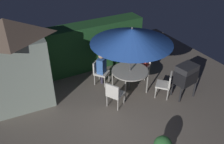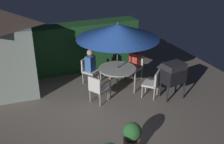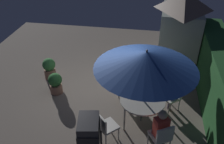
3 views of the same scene
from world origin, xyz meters
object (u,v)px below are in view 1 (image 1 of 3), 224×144
(bbq_grill, at_px, (186,75))
(chair_far_side, at_px, (100,71))
(person_in_red, at_px, (143,58))
(person_in_blue, at_px, (102,65))
(garden_shed, at_px, (13,63))
(chair_toward_hedge, at_px, (114,93))
(chair_near_shed, at_px, (144,64))
(patio_umbrella, at_px, (132,36))
(chair_toward_house, at_px, (166,83))
(patio_table, at_px, (130,72))

(bbq_grill, height_order, chair_far_side, bbq_grill)
(person_in_red, bearing_deg, person_in_blue, 168.37)
(garden_shed, xyz_separation_m, chair_toward_hedge, (2.55, -1.67, -0.94))
(garden_shed, distance_m, person_in_blue, 2.89)
(garden_shed, height_order, chair_near_shed, garden_shed)
(chair_near_shed, bearing_deg, patio_umbrella, -150.79)
(chair_toward_hedge, bearing_deg, patio_umbrella, 30.85)
(chair_far_side, height_order, person_in_red, person_in_red)
(patio_umbrella, relative_size, person_in_red, 2.10)
(person_in_red, bearing_deg, chair_toward_hedge, -149.95)
(chair_near_shed, bearing_deg, bbq_grill, -75.72)
(chair_far_side, height_order, chair_toward_house, same)
(chair_far_side, distance_m, person_in_red, 1.69)
(garden_shed, distance_m, bbq_grill, 5.43)
(chair_near_shed, bearing_deg, chair_toward_hedge, -149.99)
(chair_near_shed, relative_size, person_in_red, 0.71)
(garden_shed, relative_size, chair_toward_hedge, 3.19)
(patio_umbrella, relative_size, chair_far_side, 2.94)
(bbq_grill, xyz_separation_m, chair_far_side, (-2.14, 2.06, -0.33))
(chair_far_side, height_order, chair_toward_hedge, same)
(garden_shed, bearing_deg, chair_toward_hedge, -33.21)
(patio_umbrella, height_order, person_in_blue, patio_umbrella)
(garden_shed, relative_size, patio_umbrella, 1.09)
(chair_toward_house, xyz_separation_m, person_in_blue, (-1.53, 1.72, 0.26))
(patio_umbrella, height_order, chair_toward_house, patio_umbrella)
(bbq_grill, bearing_deg, chair_toward_house, 153.48)
(bbq_grill, height_order, chair_near_shed, bbq_grill)
(garden_shed, bearing_deg, chair_toward_house, -24.96)
(patio_umbrella, bearing_deg, chair_far_side, 129.04)
(bbq_grill, distance_m, person_in_blue, 2.88)
(bbq_grill, height_order, person_in_red, person_in_red)
(chair_far_side, bearing_deg, patio_umbrella, -50.96)
(patio_table, distance_m, person_in_blue, 1.07)
(patio_table, relative_size, person_in_red, 1.00)
(bbq_grill, relative_size, person_in_red, 0.95)
(patio_umbrella, xyz_separation_m, chair_near_shed, (0.98, 0.55, -1.54))
(chair_near_shed, height_order, chair_far_side, same)
(person_in_red, xyz_separation_m, person_in_blue, (-1.57, 0.32, 0.00))
(chair_toward_hedge, bearing_deg, person_in_blue, 79.99)
(chair_far_side, bearing_deg, person_in_red, -13.49)
(chair_near_shed, height_order, chair_toward_hedge, same)
(garden_shed, distance_m, person_in_red, 4.47)
(bbq_grill, bearing_deg, chair_near_shed, 104.28)
(person_in_blue, bearing_deg, chair_near_shed, -9.71)
(chair_far_side, bearing_deg, chair_toward_house, -48.38)
(chair_near_shed, relative_size, chair_far_side, 1.00)
(chair_toward_hedge, xyz_separation_m, person_in_blue, (0.24, 1.37, 0.26))
(chair_near_shed, distance_m, chair_toward_hedge, 2.18)
(garden_shed, xyz_separation_m, person_in_red, (4.37, -0.62, -0.68))
(bbq_grill, xyz_separation_m, person_in_red, (-0.51, 1.67, -0.06))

